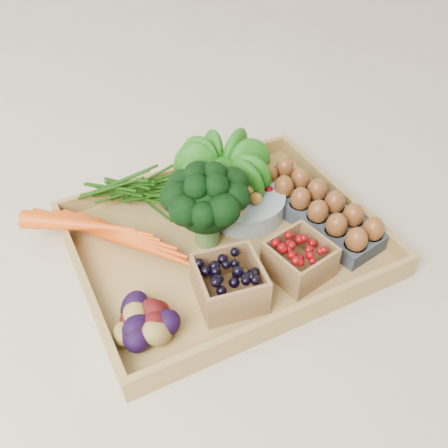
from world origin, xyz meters
name	(u,v)px	position (x,y,z in m)	size (l,w,h in m)	color
ground	(224,247)	(0.00, 0.00, 0.00)	(4.00, 4.00, 0.00)	beige
tray	(224,244)	(0.00, 0.00, 0.01)	(0.55, 0.45, 0.01)	#B08B49
carrots	(119,235)	(-0.18, 0.08, 0.04)	(0.24, 0.17, 0.06)	#E74C0B
lettuce	(221,165)	(0.06, 0.14, 0.09)	(0.14, 0.14, 0.14)	#0F480B
broccoli	(207,217)	(-0.03, 0.02, 0.08)	(0.16, 0.16, 0.12)	black
cherry_bowl	(245,204)	(0.08, 0.06, 0.04)	(0.16, 0.16, 0.04)	#8C9EA5
egg_carton	(316,212)	(0.19, -0.02, 0.03)	(0.10, 0.29, 0.03)	#343A42
potatoes	(144,318)	(-0.21, -0.13, 0.05)	(0.12, 0.12, 0.07)	#400A0B
punnet_blackberry	(229,283)	(-0.05, -0.13, 0.05)	(0.11, 0.11, 0.07)	black
punnet_raspberry	(299,259)	(0.08, -0.13, 0.05)	(0.10, 0.10, 0.07)	#660407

